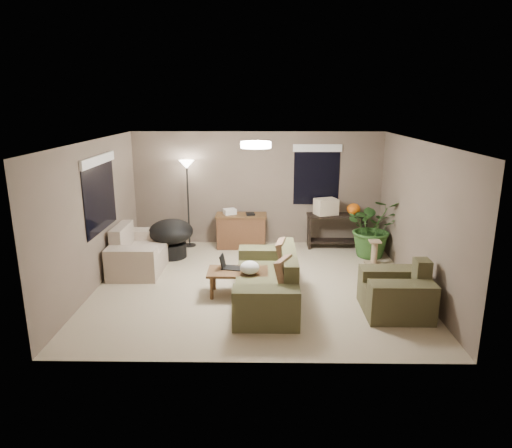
{
  "coord_description": "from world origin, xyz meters",
  "views": [
    {
      "loc": [
        0.11,
        -7.5,
        3.11
      ],
      "look_at": [
        0.0,
        0.2,
        1.05
      ],
      "focal_mm": 32.0,
      "sensor_mm": 36.0,
      "label": 1
    }
  ],
  "objects_px": {
    "main_sofa": "(269,284)",
    "armchair": "(397,294)",
    "coffee_table": "(238,274)",
    "houseplant": "(373,233)",
    "console_table": "(337,228)",
    "desk": "(241,231)",
    "loveseat": "(139,253)",
    "floor_lamp": "(187,175)",
    "papasan_chair": "(171,235)",
    "cat_scratching_post": "(374,255)"
  },
  "relations": [
    {
      "from": "desk",
      "to": "houseplant",
      "type": "relative_size",
      "value": 0.88
    },
    {
      "from": "console_table",
      "to": "loveseat",
      "type": "bearing_deg",
      "value": -161.15
    },
    {
      "from": "main_sofa",
      "to": "cat_scratching_post",
      "type": "bearing_deg",
      "value": 39.05
    },
    {
      "from": "coffee_table",
      "to": "floor_lamp",
      "type": "distance_m",
      "value": 3.18
    },
    {
      "from": "loveseat",
      "to": "armchair",
      "type": "height_order",
      "value": "same"
    },
    {
      "from": "desk",
      "to": "cat_scratching_post",
      "type": "bearing_deg",
      "value": -22.56
    },
    {
      "from": "desk",
      "to": "console_table",
      "type": "distance_m",
      "value": 2.09
    },
    {
      "from": "coffee_table",
      "to": "cat_scratching_post",
      "type": "distance_m",
      "value": 2.99
    },
    {
      "from": "houseplant",
      "to": "cat_scratching_post",
      "type": "height_order",
      "value": "houseplant"
    },
    {
      "from": "coffee_table",
      "to": "houseplant",
      "type": "distance_m",
      "value": 3.35
    },
    {
      "from": "coffee_table",
      "to": "main_sofa",
      "type": "bearing_deg",
      "value": -25.98
    },
    {
      "from": "loveseat",
      "to": "desk",
      "type": "relative_size",
      "value": 1.45
    },
    {
      "from": "houseplant",
      "to": "loveseat",
      "type": "bearing_deg",
      "value": -170.51
    },
    {
      "from": "coffee_table",
      "to": "armchair",
      "type": "bearing_deg",
      "value": -14.58
    },
    {
      "from": "coffee_table",
      "to": "papasan_chair",
      "type": "distance_m",
      "value": 2.39
    },
    {
      "from": "main_sofa",
      "to": "console_table",
      "type": "distance_m",
      "value": 3.22
    },
    {
      "from": "armchair",
      "to": "coffee_table",
      "type": "bearing_deg",
      "value": 165.42
    },
    {
      "from": "papasan_chair",
      "to": "floor_lamp",
      "type": "relative_size",
      "value": 0.56
    },
    {
      "from": "armchair",
      "to": "console_table",
      "type": "distance_m",
      "value": 3.25
    },
    {
      "from": "papasan_chair",
      "to": "cat_scratching_post",
      "type": "distance_m",
      "value": 4.1
    },
    {
      "from": "desk",
      "to": "papasan_chair",
      "type": "bearing_deg",
      "value": -154.11
    },
    {
      "from": "loveseat",
      "to": "cat_scratching_post",
      "type": "height_order",
      "value": "loveseat"
    },
    {
      "from": "main_sofa",
      "to": "houseplant",
      "type": "bearing_deg",
      "value": 45.75
    },
    {
      "from": "main_sofa",
      "to": "console_table",
      "type": "relative_size",
      "value": 1.69
    },
    {
      "from": "armchair",
      "to": "floor_lamp",
      "type": "bearing_deg",
      "value": 138.11
    },
    {
      "from": "console_table",
      "to": "houseplant",
      "type": "height_order",
      "value": "houseplant"
    },
    {
      "from": "armchair",
      "to": "papasan_chair",
      "type": "distance_m",
      "value": 4.65
    },
    {
      "from": "desk",
      "to": "console_table",
      "type": "height_order",
      "value": "same"
    },
    {
      "from": "armchair",
      "to": "houseplant",
      "type": "height_order",
      "value": "houseplant"
    },
    {
      "from": "armchair",
      "to": "houseplant",
      "type": "bearing_deg",
      "value": 84.66
    },
    {
      "from": "desk",
      "to": "floor_lamp",
      "type": "xyz_separation_m",
      "value": [
        -1.17,
        0.09,
        1.22
      ]
    },
    {
      "from": "floor_lamp",
      "to": "coffee_table",
      "type": "bearing_deg",
      "value": -65.23
    },
    {
      "from": "main_sofa",
      "to": "armchair",
      "type": "relative_size",
      "value": 2.2
    },
    {
      "from": "desk",
      "to": "cat_scratching_post",
      "type": "xyz_separation_m",
      "value": [
        2.66,
        -1.11,
        -0.16
      ]
    },
    {
      "from": "desk",
      "to": "main_sofa",
      "type": "bearing_deg",
      "value": -78.65
    },
    {
      "from": "console_table",
      "to": "houseplant",
      "type": "distance_m",
      "value": 0.88
    },
    {
      "from": "loveseat",
      "to": "console_table",
      "type": "distance_m",
      "value": 4.23
    },
    {
      "from": "armchair",
      "to": "coffee_table",
      "type": "height_order",
      "value": "armchair"
    },
    {
      "from": "armchair",
      "to": "cat_scratching_post",
      "type": "relative_size",
      "value": 2.0
    },
    {
      "from": "floor_lamp",
      "to": "houseplant",
      "type": "height_order",
      "value": "floor_lamp"
    },
    {
      "from": "armchair",
      "to": "console_table",
      "type": "height_order",
      "value": "armchair"
    },
    {
      "from": "papasan_chair",
      "to": "main_sofa",
      "type": "bearing_deg",
      "value": -47.08
    },
    {
      "from": "main_sofa",
      "to": "desk",
      "type": "relative_size",
      "value": 2.0
    },
    {
      "from": "main_sofa",
      "to": "armchair",
      "type": "bearing_deg",
      "value": -11.37
    },
    {
      "from": "coffee_table",
      "to": "desk",
      "type": "relative_size",
      "value": 0.91
    },
    {
      "from": "console_table",
      "to": "floor_lamp",
      "type": "distance_m",
      "value": 3.46
    },
    {
      "from": "console_table",
      "to": "cat_scratching_post",
      "type": "relative_size",
      "value": 2.6
    },
    {
      "from": "main_sofa",
      "to": "console_table",
      "type": "bearing_deg",
      "value": 61.67
    },
    {
      "from": "armchair",
      "to": "coffee_table",
      "type": "xyz_separation_m",
      "value": [
        -2.44,
        0.64,
        0.06
      ]
    },
    {
      "from": "main_sofa",
      "to": "armchair",
      "type": "height_order",
      "value": "same"
    }
  ]
}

